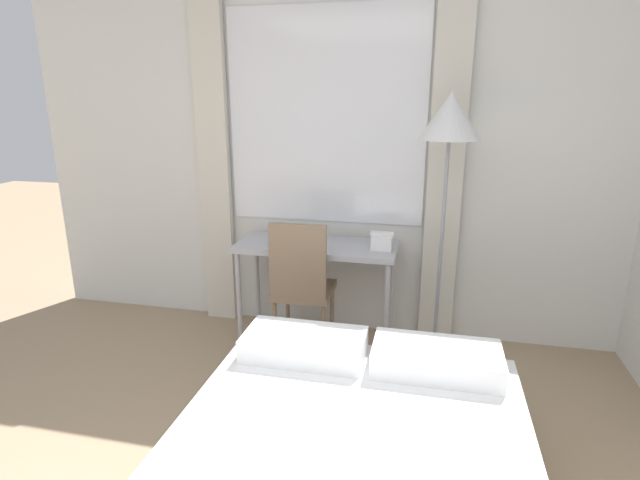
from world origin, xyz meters
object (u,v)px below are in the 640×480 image
(telephone, at_px, (382,241))
(desk_chair, at_px, (302,281))
(standing_lamp, at_px, (449,133))
(desk, at_px, (317,254))
(book, at_px, (293,243))

(telephone, bearing_deg, desk_chair, -160.59)
(desk_chair, bearing_deg, standing_lamp, 1.81)
(standing_lamp, bearing_deg, desk, 170.71)
(book, bearing_deg, desk, 18.00)
(desk, distance_m, telephone, 0.48)
(telephone, bearing_deg, desk, 179.14)
(desk, height_order, telephone, telephone)
(desk_chair, distance_m, book, 0.29)
(standing_lamp, bearing_deg, desk_chair, -176.77)
(telephone, distance_m, book, 0.62)
(telephone, xyz_separation_m, book, (-0.62, -0.04, -0.04))
(desk, relative_size, standing_lamp, 0.63)
(standing_lamp, height_order, telephone, standing_lamp)
(desk_chair, distance_m, telephone, 0.61)
(standing_lamp, xyz_separation_m, telephone, (-0.39, 0.13, -0.74))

